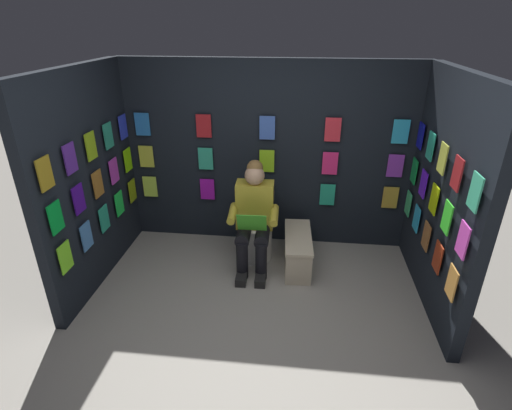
% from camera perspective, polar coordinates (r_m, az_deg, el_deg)
% --- Properties ---
extents(ground_plane, '(30.00, 30.00, 0.00)m').
position_cam_1_polar(ground_plane, '(3.57, -1.35, -19.53)').
color(ground_plane, '#9E998E').
extents(display_wall_back, '(3.36, 0.14, 2.15)m').
position_cam_1_polar(display_wall_back, '(4.62, 1.66, 7.07)').
color(display_wall_back, black).
rests_on(display_wall_back, ground).
extents(display_wall_left, '(0.14, 1.81, 2.15)m').
position_cam_1_polar(display_wall_left, '(3.93, 25.47, 1.15)').
color(display_wall_left, black).
rests_on(display_wall_left, ground).
extents(display_wall_right, '(0.14, 1.81, 2.15)m').
position_cam_1_polar(display_wall_right, '(4.23, -22.87, 3.29)').
color(display_wall_right, black).
rests_on(display_wall_right, ground).
extents(toilet, '(0.41, 0.56, 0.77)m').
position_cam_1_polar(toilet, '(4.55, -0.02, -3.46)').
color(toilet, white).
rests_on(toilet, ground).
extents(person_reading, '(0.53, 0.69, 1.19)m').
position_cam_1_polar(person_reading, '(4.22, -0.31, -1.69)').
color(person_reading, gold).
rests_on(person_reading, ground).
extents(comic_longbox_near, '(0.32, 0.79, 0.38)m').
position_cam_1_polar(comic_longbox_near, '(4.43, 6.01, -6.54)').
color(comic_longbox_near, beige).
rests_on(comic_longbox_near, ground).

